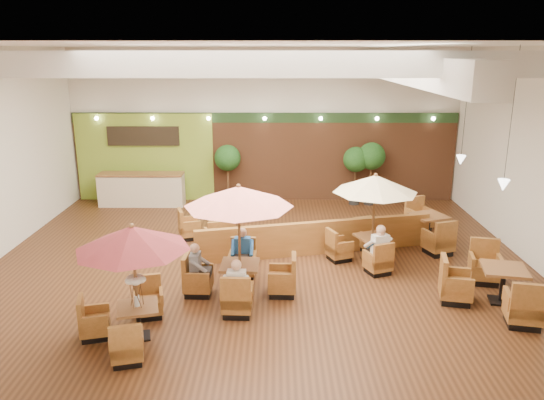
{
  "coord_description": "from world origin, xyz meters",
  "views": [
    {
      "loc": [
        0.4,
        -13.22,
        5.37
      ],
      "look_at": [
        0.3,
        0.5,
        1.5
      ],
      "focal_mm": 35.0,
      "sensor_mm": 36.0,
      "label": 1
    }
  ],
  "objects_px": {
    "table_0": "(131,257)",
    "topiary_1": "(356,162)",
    "table_4": "(489,286)",
    "diner_3": "(379,246)",
    "service_counter": "(142,190)",
    "table_3": "(212,225)",
    "diner_4": "(379,244)",
    "diner_0": "(237,281)",
    "topiary_2": "(371,159)",
    "table_5": "(428,229)",
    "topiary_0": "(228,160)",
    "booth_divider": "(317,238)",
    "diner_2": "(198,264)",
    "table_1": "(239,220)",
    "diner_1": "(242,248)",
    "table_2": "(373,198)"
  },
  "relations": [
    {
      "from": "booth_divider",
      "to": "diner_2",
      "type": "relative_size",
      "value": 8.6
    },
    {
      "from": "table_1",
      "to": "table_5",
      "type": "relative_size",
      "value": 0.91
    },
    {
      "from": "service_counter",
      "to": "diner_1",
      "type": "xyz_separation_m",
      "value": [
        3.99,
        -6.29,
        0.18
      ]
    },
    {
      "from": "table_3",
      "to": "topiary_1",
      "type": "xyz_separation_m",
      "value": [
        4.72,
        3.73,
        1.12
      ]
    },
    {
      "from": "topiary_2",
      "to": "diner_1",
      "type": "xyz_separation_m",
      "value": [
        -4.21,
        -6.49,
        -0.92
      ]
    },
    {
      "from": "topiary_2",
      "to": "diner_3",
      "type": "relative_size",
      "value": 3.18
    },
    {
      "from": "topiary_1",
      "to": "diner_0",
      "type": "height_order",
      "value": "topiary_1"
    },
    {
      "from": "table_4",
      "to": "table_5",
      "type": "bearing_deg",
      "value": 105.37
    },
    {
      "from": "table_3",
      "to": "service_counter",
      "type": "bearing_deg",
      "value": 111.82
    },
    {
      "from": "table_2",
      "to": "table_4",
      "type": "height_order",
      "value": "table_2"
    },
    {
      "from": "service_counter",
      "to": "table_0",
      "type": "height_order",
      "value": "table_0"
    },
    {
      "from": "service_counter",
      "to": "table_3",
      "type": "bearing_deg",
      "value": -50.26
    },
    {
      "from": "diner_4",
      "to": "table_0",
      "type": "bearing_deg",
      "value": -169.34
    },
    {
      "from": "diner_2",
      "to": "diner_3",
      "type": "bearing_deg",
      "value": 107.35
    },
    {
      "from": "diner_4",
      "to": "diner_0",
      "type": "bearing_deg",
      "value": -167.14
    },
    {
      "from": "booth_divider",
      "to": "table_1",
      "type": "bearing_deg",
      "value": -140.75
    },
    {
      "from": "booth_divider",
      "to": "diner_3",
      "type": "distance_m",
      "value": 1.97
    },
    {
      "from": "table_5",
      "to": "table_1",
      "type": "bearing_deg",
      "value": -165.78
    },
    {
      "from": "booth_divider",
      "to": "topiary_0",
      "type": "relative_size",
      "value": 3.07
    },
    {
      "from": "table_1",
      "to": "diner_1",
      "type": "distance_m",
      "value": 1.4
    },
    {
      "from": "topiary_2",
      "to": "diner_4",
      "type": "distance_m",
      "value": 6.35
    },
    {
      "from": "table_2",
      "to": "topiary_2",
      "type": "distance_m",
      "value": 5.44
    },
    {
      "from": "table_0",
      "to": "diner_2",
      "type": "xyz_separation_m",
      "value": [
        0.93,
        1.9,
        -0.93
      ]
    },
    {
      "from": "booth_divider",
      "to": "topiary_2",
      "type": "xyz_separation_m",
      "value": [
        2.28,
        4.9,
        1.22
      ]
    },
    {
      "from": "table_5",
      "to": "topiary_0",
      "type": "distance_m",
      "value": 7.38
    },
    {
      "from": "table_3",
      "to": "diner_3",
      "type": "xyz_separation_m",
      "value": [
        4.41,
        -2.5,
        0.28
      ]
    },
    {
      "from": "topiary_2",
      "to": "table_0",
      "type": "bearing_deg",
      "value": -123.11
    },
    {
      "from": "table_0",
      "to": "topiary_1",
      "type": "xyz_separation_m",
      "value": [
        5.54,
        9.34,
        -0.11
      ]
    },
    {
      "from": "table_5",
      "to": "diner_1",
      "type": "xyz_separation_m",
      "value": [
        -5.24,
        -2.6,
        0.37
      ]
    },
    {
      "from": "table_1",
      "to": "diner_0",
      "type": "height_order",
      "value": "table_1"
    },
    {
      "from": "diner_3",
      "to": "table_2",
      "type": "bearing_deg",
      "value": 80.35
    },
    {
      "from": "topiary_1",
      "to": "diner_4",
      "type": "xyz_separation_m",
      "value": [
        -0.3,
        -6.23,
        -0.8
      ]
    },
    {
      "from": "table_2",
      "to": "diner_0",
      "type": "bearing_deg",
      "value": -159.32
    },
    {
      "from": "topiary_1",
      "to": "diner_1",
      "type": "distance_m",
      "value": 7.5
    },
    {
      "from": "diner_0",
      "to": "topiary_2",
      "type": "bearing_deg",
      "value": 65.72
    },
    {
      "from": "table_1",
      "to": "topiary_0",
      "type": "distance_m",
      "value": 7.5
    },
    {
      "from": "booth_divider",
      "to": "table_0",
      "type": "height_order",
      "value": "table_0"
    },
    {
      "from": "topiary_0",
      "to": "diner_3",
      "type": "relative_size",
      "value": 3.05
    },
    {
      "from": "diner_0",
      "to": "table_1",
      "type": "bearing_deg",
      "value": 92.33
    },
    {
      "from": "topiary_0",
      "to": "diner_2",
      "type": "distance_m",
      "value": 7.5
    },
    {
      "from": "table_2",
      "to": "diner_3",
      "type": "height_order",
      "value": "table_2"
    },
    {
      "from": "topiary_0",
      "to": "diner_0",
      "type": "relative_size",
      "value": 2.71
    },
    {
      "from": "table_3",
      "to": "table_4",
      "type": "relative_size",
      "value": 0.9
    },
    {
      "from": "table_5",
      "to": "diner_0",
      "type": "bearing_deg",
      "value": -159.23
    },
    {
      "from": "table_4",
      "to": "diner_3",
      "type": "height_order",
      "value": "diner_3"
    },
    {
      "from": "booth_divider",
      "to": "topiary_2",
      "type": "relative_size",
      "value": 2.94
    },
    {
      "from": "service_counter",
      "to": "diner_2",
      "type": "xyz_separation_m",
      "value": [
        3.04,
        -7.25,
        0.17
      ]
    },
    {
      "from": "table_5",
      "to": "diner_4",
      "type": "relative_size",
      "value": 3.48
    },
    {
      "from": "diner_0",
      "to": "diner_2",
      "type": "distance_m",
      "value": 1.35
    },
    {
      "from": "table_1",
      "to": "topiary_0",
      "type": "relative_size",
      "value": 1.21
    }
  ]
}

